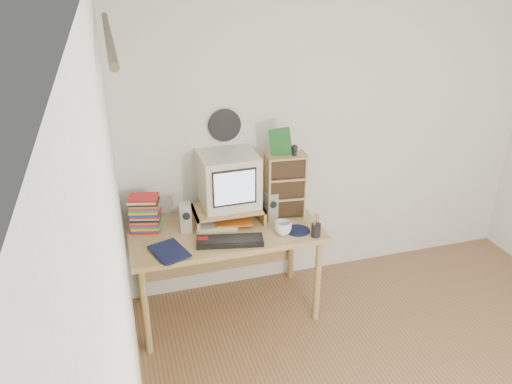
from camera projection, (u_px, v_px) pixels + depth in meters
back_wall at (336, 136)px, 4.05m from camera, size 3.50×0.00×3.50m
left_wall at (130, 304)px, 2.09m from camera, size 0.00×3.50×3.50m
curtain at (134, 262)px, 2.56m from camera, size 0.00×2.20×2.20m
wall_disc at (225, 125)px, 3.72m from camera, size 0.25×0.02×0.25m
desk at (223, 240)px, 3.79m from camera, size 1.40×0.70×0.75m
monitor_riser at (228, 211)px, 3.74m from camera, size 0.52×0.30×0.12m
crt_monitor at (229, 180)px, 3.70m from camera, size 0.43×0.43×0.40m
speaker_left at (186, 217)px, 3.61m from camera, size 0.09×0.09×0.22m
speaker_right at (271, 206)px, 3.78m from camera, size 0.09×0.09×0.22m
keyboard at (230, 241)px, 3.49m from camera, size 0.49×0.25×0.03m
dvd_stack at (145, 212)px, 3.61m from camera, size 0.23×0.19×0.29m
cd_rack at (286, 186)px, 3.78m from camera, size 0.31×0.19×0.50m
mug at (283, 228)px, 3.59m from camera, size 0.13×0.13×0.10m
diary at (155, 255)px, 3.31m from camera, size 0.29×0.26×0.05m
mousepad at (298, 230)px, 3.66m from camera, size 0.21×0.21×0.00m
pen_cup at (316, 228)px, 3.56m from camera, size 0.08×0.08×0.14m
papers at (223, 222)px, 3.74m from camera, size 0.34×0.27×0.04m
red_box at (203, 240)px, 3.49m from camera, size 0.08×0.06×0.04m
game_box at (280, 142)px, 3.63m from camera, size 0.16×0.06×0.20m
webcam at (295, 150)px, 3.65m from camera, size 0.05×0.05×0.08m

